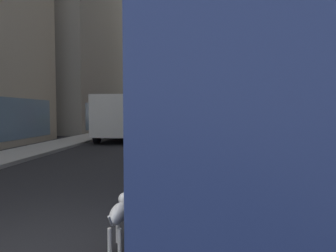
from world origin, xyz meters
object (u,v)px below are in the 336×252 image
Objects in this scene: pedestrian_in_coat at (271,134)px; dalmatian_dog at (120,213)px; car_yellow_taxi at (184,121)px; box_truck at (123,117)px; car_red_coupe at (179,127)px; transit_bus at (216,119)px; pedestrian_with_handbag at (313,141)px; car_grey_wagon at (195,120)px.

dalmatian_dog is at bearing -117.65° from pedestrian_in_coat.
box_truck is at bearing -104.47° from car_yellow_taxi.
car_red_coupe is 9.38m from pedestrian_in_coat.
car_red_coupe is at bearing 118.86° from pedestrian_in_coat.
pedestrian_with_handbag is (3.46, 1.84, -0.76)m from transit_bus.
car_red_coupe is 4.36m from box_truck.
car_red_coupe is (-1.60, 13.12, -0.96)m from transit_bus.
car_red_coupe is at bearing 89.46° from dalmatian_dog.
transit_bus reaches higher than pedestrian_in_coat.
box_truck is at bearing 115.74° from transit_bus.
transit_bus is 13.25m from car_red_coupe.
pedestrian_in_coat is at bearing 59.18° from transit_bus.
pedestrian_in_coat reaches higher than car_red_coupe.
car_red_coupe is 12.36m from pedestrian_with_handbag.
car_grey_wagon is at bearing 90.00° from transit_bus.
car_grey_wagon is 30.92m from pedestrian_in_coat.
transit_bus reaches higher than dalmatian_dog.
car_grey_wagon is at bearing 95.43° from pedestrian_in_coat.
dalmatian_dog is (3.84, -15.66, -1.15)m from box_truck.
car_yellow_taxi is at bearing -100.57° from car_grey_wagon.
dalmatian_dog is (-0.16, -17.16, -0.31)m from car_red_coupe.
box_truck reaches higher than car_grey_wagon.
car_grey_wagon is 34.03m from pedestrian_with_handbag.
dalmatian_dog is 0.57× the size of pedestrian_with_handbag.
car_red_coupe is 2.36× the size of pedestrian_with_handbag.
car_grey_wagon is 0.89× the size of car_yellow_taxi.
transit_bus is 6.82× the size of pedestrian_in_coat.
pedestrian_with_handbag reaches higher than car_red_coupe.
pedestrian_in_coat reaches higher than dalmatian_dog.
pedestrian_with_handbag is (3.46, -33.85, 0.19)m from car_grey_wagon.
box_truck is 13.34m from pedestrian_with_handbag.
box_truck reaches higher than pedestrian_with_handbag.
car_red_coupe is 2.36× the size of pedestrian_in_coat.
transit_bus is at bearing -151.95° from pedestrian_with_handbag.
transit_bus is at bearing 66.46° from dalmatian_dog.
dalmatian_dog is at bearing -92.54° from car_grey_wagon.
car_yellow_taxi is 16.03m from box_truck.
car_yellow_taxi is (0.00, 14.00, 0.01)m from car_red_coupe.
car_red_coupe is at bearing 114.15° from pedestrian_with_handbag.
pedestrian_in_coat is (4.53, -22.21, 0.19)m from car_yellow_taxi.
car_yellow_taxi is 0.62× the size of box_truck.
pedestrian_with_handbag is at bearing -65.85° from car_red_coupe.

